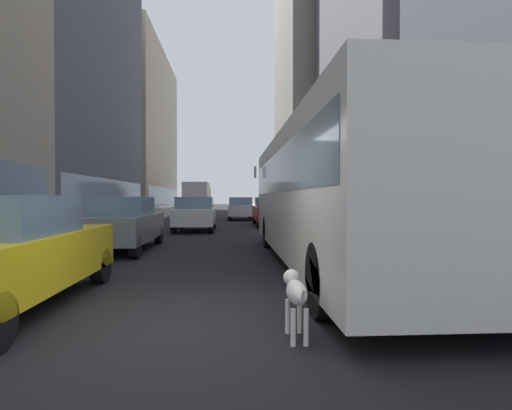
{
  "coord_description": "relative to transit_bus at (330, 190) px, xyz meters",
  "views": [
    {
      "loc": [
        0.45,
        -5.24,
        1.59
      ],
      "look_at": [
        1.12,
        5.32,
        1.4
      ],
      "focal_mm": 28.84,
      "sensor_mm": 36.0,
      "label": 1
    }
  ],
  "objects": [
    {
      "name": "building_right_far",
      "position": [
        9.1,
        34.33,
        13.55
      ],
      "size": [
        11.81,
        15.32,
        30.67
      ],
      "color": "gray",
      "rests_on": "ground"
    },
    {
      "name": "pedestrian_with_handbag",
      "position": [
        2.36,
        -1.33,
        -0.76
      ],
      "size": [
        0.45,
        0.34,
        1.69
      ],
      "color": "#1E1E2D",
      "rests_on": "sidewalk_right"
    },
    {
      "name": "ground_plane",
      "position": [
        -2.8,
        30.75,
        -1.78
      ],
      "size": [
        120.0,
        120.0,
        0.0
      ],
      "primitive_type": "plane",
      "color": "black"
    },
    {
      "name": "car_silver_sedan",
      "position": [
        -1.6,
        20.39,
        -0.95
      ],
      "size": [
        1.76,
        4.7,
        1.62
      ],
      "color": "#B7BABF",
      "rests_on": "ground"
    },
    {
      "name": "car_grey_wagon",
      "position": [
        -5.6,
        3.07,
        -0.95
      ],
      "size": [
        1.8,
        4.38,
        1.62
      ],
      "color": "slate",
      "rests_on": "ground"
    },
    {
      "name": "sidewalk_left",
      "position": [
        -8.5,
        30.75,
        -1.7
      ],
      "size": [
        2.4,
        110.0,
        0.15
      ],
      "primitive_type": "cube",
      "color": "gray",
      "rests_on": "ground"
    },
    {
      "name": "sidewalk_right",
      "position": [
        2.9,
        30.75,
        -1.7
      ],
      "size": [
        2.4,
        110.0,
        0.15
      ],
      "primitive_type": "cube",
      "color": "#ADA89E",
      "rests_on": "ground"
    },
    {
      "name": "building_left_far",
      "position": [
        -14.7,
        41.51,
        7.88
      ],
      "size": [
        8.85,
        22.87,
        19.33
      ],
      "color": "#B2A893",
      "rests_on": "ground"
    },
    {
      "name": "car_red_coupe",
      "position": [
        0.0,
        13.68,
        -0.95
      ],
      "size": [
        1.91,
        4.66,
        1.62
      ],
      "color": "red",
      "rests_on": "ground"
    },
    {
      "name": "car_white_van",
      "position": [
        -4.0,
        10.15,
        -0.96
      ],
      "size": [
        1.83,
        3.91,
        1.62
      ],
      "color": "silver",
      "rests_on": "ground"
    },
    {
      "name": "traffic_light_near",
      "position": [
        2.1,
        -2.37,
        0.66
      ],
      "size": [
        0.24,
        0.41,
        3.4
      ],
      "color": "black",
      "rests_on": "sidewalk_right"
    },
    {
      "name": "dalmatian_dog",
      "position": [
        -1.61,
        -4.88,
        -1.26
      ],
      "size": [
        0.22,
        0.96,
        0.72
      ],
      "color": "white",
      "rests_on": "ground"
    },
    {
      "name": "box_truck",
      "position": [
        -5.6,
        31.92,
        -0.11
      ],
      "size": [
        2.3,
        7.5,
        3.05
      ],
      "color": "#A51919",
      "rests_on": "ground"
    },
    {
      "name": "transit_bus",
      "position": [
        0.0,
        0.0,
        0.0
      ],
      "size": [
        2.78,
        11.53,
        3.05
      ],
      "color": "silver",
      "rests_on": "ground"
    }
  ]
}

